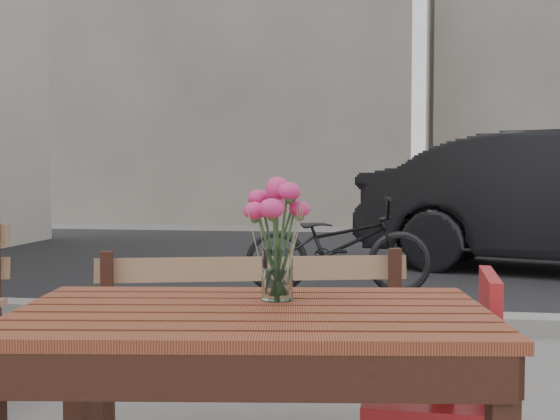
{
  "coord_description": "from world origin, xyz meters",
  "views": [
    {
      "loc": [
        0.51,
        -1.94,
        1.09
      ],
      "look_at": [
        0.22,
        0.0,
        0.99
      ],
      "focal_mm": 45.0,
      "sensor_mm": 36.0,
      "label": 1
    }
  ],
  "objects_px": {
    "main_table": "(252,356)",
    "red_chair": "(454,380)",
    "main_vase": "(277,224)",
    "bicycle": "(338,245)"
  },
  "relations": [
    {
      "from": "main_vase",
      "to": "bicycle",
      "type": "height_order",
      "value": "main_vase"
    },
    {
      "from": "main_vase",
      "to": "bicycle",
      "type": "relative_size",
      "value": 0.2
    },
    {
      "from": "red_chair",
      "to": "main_vase",
      "type": "distance_m",
      "value": 0.76
    },
    {
      "from": "main_table",
      "to": "bicycle",
      "type": "bearing_deg",
      "value": 83.71
    },
    {
      "from": "main_table",
      "to": "red_chair",
      "type": "distance_m",
      "value": 0.71
    },
    {
      "from": "main_vase",
      "to": "bicycle",
      "type": "distance_m",
      "value": 4.49
    },
    {
      "from": "main_vase",
      "to": "bicycle",
      "type": "bearing_deg",
      "value": 91.8
    },
    {
      "from": "red_chair",
      "to": "bicycle",
      "type": "distance_m",
      "value": 4.23
    },
    {
      "from": "main_table",
      "to": "bicycle",
      "type": "relative_size",
      "value": 0.77
    },
    {
      "from": "red_chair",
      "to": "bicycle",
      "type": "height_order",
      "value": "bicycle"
    }
  ]
}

